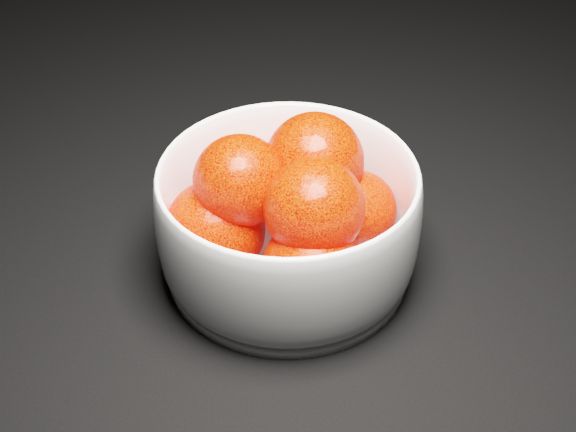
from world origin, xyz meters
The scene contains 2 objects.
bowl centered at (-0.19, 0.25, 0.05)m, with size 0.20×0.20×0.10m.
orange_pile centered at (-0.19, 0.25, 0.06)m, with size 0.16×0.15×0.12m.
Camera 1 is at (0.06, -0.15, 0.43)m, focal length 50.00 mm.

